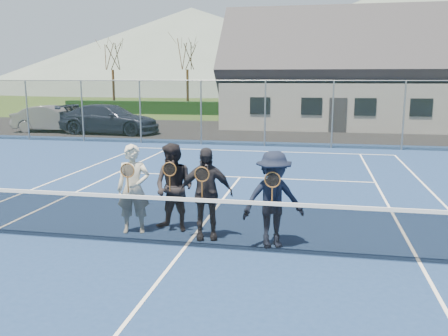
# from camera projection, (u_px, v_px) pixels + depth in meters

# --- Properties ---
(ground) EXTENTS (220.00, 220.00, 0.00)m
(ground) POSITION_uv_depth(u_px,v_px,m) (276.00, 131.00, 28.10)
(ground) COLOR #314B1B
(ground) RESTS_ON ground
(court_surface) EXTENTS (30.00, 30.00, 0.02)m
(court_surface) POSITION_uv_depth(u_px,v_px,m) (186.00, 247.00, 8.81)
(court_surface) COLOR navy
(court_surface) RESTS_ON ground
(tarmac_carpark) EXTENTS (40.00, 12.00, 0.01)m
(tarmac_carpark) POSITION_uv_depth(u_px,v_px,m) (211.00, 130.00, 28.85)
(tarmac_carpark) COLOR black
(tarmac_carpark) RESTS_ON ground
(hedge_row) EXTENTS (40.00, 1.20, 1.10)m
(hedge_row) POSITION_uv_depth(u_px,v_px,m) (289.00, 109.00, 39.57)
(hedge_row) COLOR black
(hedge_row) RESTS_ON ground
(hill_west) EXTENTS (110.00, 110.00, 18.00)m
(hill_west) POSITION_uv_depth(u_px,v_px,m) (192.00, 51.00, 103.43)
(hill_west) COLOR slate
(hill_west) RESTS_ON ground
(hill_centre) EXTENTS (120.00, 120.00, 22.00)m
(hill_centre) POSITION_uv_depth(u_px,v_px,m) (410.00, 38.00, 94.59)
(hill_centre) COLOR #56685D
(hill_centre) RESTS_ON ground
(car_a) EXTENTS (4.73, 2.29, 1.56)m
(car_a) POSITION_uv_depth(u_px,v_px,m) (70.00, 117.00, 28.84)
(car_a) COLOR black
(car_a) RESTS_ON ground
(car_b) EXTENTS (4.70, 1.87, 1.52)m
(car_b) POSITION_uv_depth(u_px,v_px,m) (54.00, 119.00, 27.61)
(car_b) COLOR gray
(car_b) RESTS_ON ground
(car_c) EXTENTS (5.78, 2.58, 1.65)m
(car_c) POSITION_uv_depth(u_px,v_px,m) (110.00, 119.00, 26.73)
(car_c) COLOR #1B2136
(car_c) RESTS_ON ground
(court_markings) EXTENTS (11.03, 23.83, 0.01)m
(court_markings) POSITION_uv_depth(u_px,v_px,m) (186.00, 247.00, 8.81)
(court_markings) COLOR white
(court_markings) RESTS_ON court_surface
(tennis_net) EXTENTS (11.68, 0.08, 1.10)m
(tennis_net) POSITION_uv_depth(u_px,v_px,m) (185.00, 220.00, 8.71)
(tennis_net) COLOR slate
(tennis_net) RESTS_ON ground
(perimeter_fence) EXTENTS (30.07, 0.07, 3.02)m
(perimeter_fence) POSITION_uv_depth(u_px,v_px,m) (265.00, 113.00, 21.55)
(perimeter_fence) COLOR slate
(perimeter_fence) RESTS_ON ground
(clubhouse) EXTENTS (15.60, 8.20, 7.70)m
(clubhouse) POSITION_uv_depth(u_px,v_px,m) (345.00, 64.00, 30.45)
(clubhouse) COLOR silver
(clubhouse) RESTS_ON ground
(tree_a) EXTENTS (3.20, 3.20, 7.77)m
(tree_a) POSITION_uv_depth(u_px,v_px,m) (112.00, 48.00, 42.56)
(tree_a) COLOR #382114
(tree_a) RESTS_ON ground
(tree_b) EXTENTS (3.20, 3.20, 7.77)m
(tree_b) POSITION_uv_depth(u_px,v_px,m) (187.00, 47.00, 41.24)
(tree_b) COLOR #352413
(tree_b) RESTS_ON ground
(tree_c) EXTENTS (3.20, 3.20, 7.77)m
(tree_c) POSITION_uv_depth(u_px,v_px,m) (315.00, 45.00, 39.17)
(tree_c) COLOR #322212
(tree_c) RESTS_ON ground
(tree_d) EXTENTS (3.20, 3.20, 7.77)m
(tree_d) POSITION_uv_depth(u_px,v_px,m) (444.00, 43.00, 37.29)
(tree_d) COLOR #372114
(tree_d) RESTS_ON ground
(player_a) EXTENTS (0.74, 0.57, 1.80)m
(player_a) POSITION_uv_depth(u_px,v_px,m) (133.00, 189.00, 9.49)
(player_a) COLOR beige
(player_a) RESTS_ON court_surface
(player_b) EXTENTS (1.03, 0.90, 1.80)m
(player_b) POSITION_uv_depth(u_px,v_px,m) (174.00, 187.00, 9.62)
(player_b) COLOR black
(player_b) RESTS_ON court_surface
(player_c) EXTENTS (1.13, 0.68, 1.80)m
(player_c) POSITION_uv_depth(u_px,v_px,m) (205.00, 193.00, 9.13)
(player_c) COLOR black
(player_c) RESTS_ON court_surface
(player_d) EXTENTS (1.33, 1.07, 1.80)m
(player_d) POSITION_uv_depth(u_px,v_px,m) (273.00, 200.00, 8.66)
(player_d) COLOR black
(player_d) RESTS_ON court_surface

